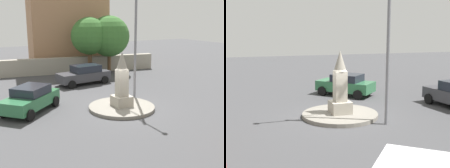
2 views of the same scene
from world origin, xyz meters
The scene contains 5 objects.
ground_plane centered at (0.00, 0.00, 0.00)m, with size 80.00×80.00×0.00m, color #424244.
traffic_island centered at (0.00, 0.00, 0.10)m, with size 3.97×3.97×0.20m, color gray.
monument centered at (0.00, 0.00, 1.54)m, with size 1.04×1.04×3.27m.
streetlamp centered at (-1.67, 1.97, 5.05)m, with size 3.82×0.28×8.36m.
car_green_parked_left centered at (-2.09, -4.93, 0.78)m, with size 3.93×4.01×1.51m.
Camera 2 is at (4.94, 14.54, 4.43)m, focal length 48.50 mm.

